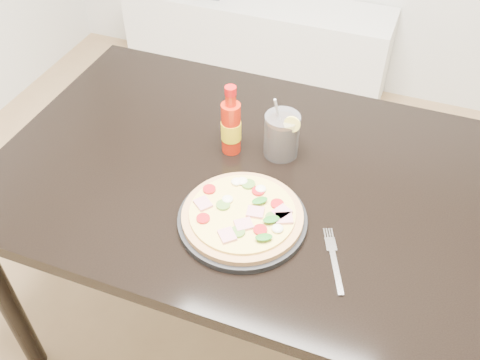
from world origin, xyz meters
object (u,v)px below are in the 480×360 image
(hot_sauce_bottle, at_px, (231,126))
(cola_cup, at_px, (282,136))
(dining_table, at_px, (255,195))
(plate, at_px, (242,220))
(media_console, at_px, (256,44))
(fork, at_px, (333,258))
(pizza, at_px, (243,214))

(hot_sauce_bottle, distance_m, cola_cup, 0.14)
(dining_table, height_order, plate, plate)
(cola_cup, distance_m, media_console, 1.58)
(plate, relative_size, fork, 1.73)
(fork, bearing_deg, cola_cup, 102.98)
(cola_cup, bearing_deg, fork, -54.22)
(pizza, height_order, media_console, pizza)
(pizza, xyz_separation_m, fork, (0.23, -0.03, -0.02))
(media_console, bearing_deg, plate, -72.04)
(plate, bearing_deg, hot_sauce_bottle, 116.96)
(pizza, distance_m, fork, 0.23)
(plate, bearing_deg, pizza, 51.32)
(plate, relative_size, pizza, 1.07)
(plate, bearing_deg, fork, -7.93)
(dining_table, distance_m, hot_sauce_bottle, 0.20)
(plate, distance_m, cola_cup, 0.28)
(cola_cup, bearing_deg, dining_table, -110.12)
(pizza, relative_size, media_console, 0.21)
(pizza, xyz_separation_m, hot_sauce_bottle, (-0.12, 0.24, 0.05))
(cola_cup, bearing_deg, pizza, -91.67)
(plate, bearing_deg, dining_table, 98.88)
(pizza, distance_m, hot_sauce_bottle, 0.27)
(pizza, relative_size, hot_sauce_bottle, 1.40)
(dining_table, height_order, fork, fork)
(dining_table, bearing_deg, media_console, 109.01)
(fork, bearing_deg, plate, 149.27)
(fork, relative_size, media_console, 0.13)
(cola_cup, height_order, fork, cola_cup)
(dining_table, height_order, hot_sauce_bottle, hot_sauce_bottle)
(dining_table, xyz_separation_m, cola_cup, (0.04, 0.10, 0.14))
(media_console, bearing_deg, hot_sauce_bottle, -73.69)
(dining_table, relative_size, pizza, 4.81)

